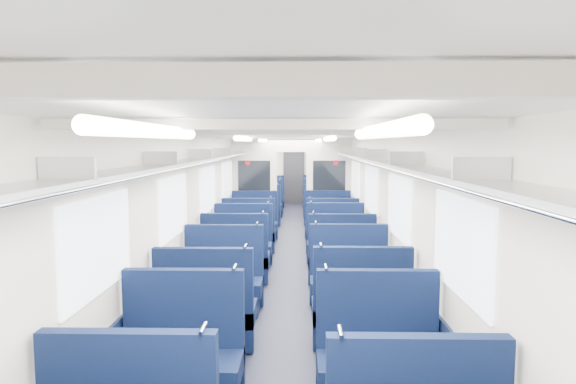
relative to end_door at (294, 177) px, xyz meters
name	(u,v)px	position (x,y,z in m)	size (l,w,h in m)	color
floor	(290,263)	(0.00, -8.94, -1.00)	(2.80, 18.00, 0.01)	black
ceiling	(290,135)	(0.00, -8.94, 1.35)	(2.80, 18.00, 0.01)	white
wall_left	(213,200)	(-1.40, -8.94, 0.18)	(0.02, 18.00, 2.35)	beige
dado_left	(214,244)	(-1.39, -8.94, -0.65)	(0.03, 17.90, 0.70)	black
wall_right	(367,200)	(1.40, -8.94, 0.18)	(0.02, 18.00, 2.35)	beige
dado_right	(365,245)	(1.39, -8.94, -0.65)	(0.03, 17.90, 0.70)	black
wall_far	(294,172)	(0.00, 0.06, 0.18)	(2.80, 0.02, 2.35)	beige
luggage_rack_left	(223,156)	(-1.21, -8.94, 0.97)	(0.36, 17.40, 0.18)	#B2B5BA
luggage_rack_right	(357,156)	(1.21, -8.94, 0.97)	(0.36, 17.40, 0.18)	#B2B5BA
windows	(289,189)	(0.00, -9.40, 0.42)	(2.78, 15.60, 0.75)	white
ceiling_fittings	(289,138)	(0.00, -9.20, 1.29)	(2.70, 16.06, 0.11)	silver
end_door	(294,177)	(0.00, 0.00, 0.00)	(0.75, 0.06, 2.00)	black
bulkhead	(292,185)	(0.00, -6.32, 0.23)	(2.80, 0.10, 2.35)	silver
seat_6	(181,363)	(-0.83, -13.87, -0.64)	(1.04, 0.57, 1.16)	#0C183A
seat_7	(379,364)	(0.83, -13.86, -0.64)	(1.04, 0.57, 1.16)	#0C183A
seat_8	(207,316)	(-0.83, -12.71, -0.64)	(1.04, 0.57, 1.16)	#0C183A
seat_9	(360,314)	(0.83, -12.63, -0.64)	(1.04, 0.57, 1.16)	#0C183A
seat_10	(223,285)	(-0.83, -11.55, -0.64)	(1.04, 0.57, 1.16)	#0C183A
seat_11	(349,283)	(0.83, -11.46, -0.64)	(1.04, 0.57, 1.16)	#0C183A
seat_12	(236,260)	(-0.83, -10.21, -0.64)	(1.04, 0.57, 1.16)	#0C183A
seat_13	(341,261)	(0.83, -10.23, -0.64)	(1.04, 0.57, 1.16)	#0C183A
seat_14	(243,247)	(-0.83, -9.24, -0.64)	(1.04, 0.57, 1.16)	#0C183A
seat_15	(336,246)	(0.83, -9.09, -0.64)	(1.04, 0.57, 1.16)	#0C183A
seat_16	(249,235)	(-0.83, -8.08, -0.64)	(1.04, 0.57, 1.16)	#0C183A
seat_17	(332,236)	(0.83, -8.07, -0.64)	(1.04, 0.57, 1.16)	#0C183A
seat_18	(254,226)	(-0.83, -6.89, -0.64)	(1.04, 0.57, 1.16)	#0C183A
seat_19	(328,225)	(0.83, -6.75, -0.64)	(1.04, 0.57, 1.16)	#0C183A
seat_20	(261,213)	(-0.83, -4.82, -0.64)	(1.04, 0.57, 1.16)	#0C183A
seat_21	(323,213)	(0.83, -4.78, -0.64)	(1.04, 0.57, 1.16)	#0C183A
seat_22	(264,207)	(-0.83, -3.57, -0.64)	(1.04, 0.57, 1.16)	#0C183A
seat_23	(321,207)	(0.83, -3.61, -0.64)	(1.04, 0.57, 1.16)	#0C183A
seat_24	(267,203)	(-0.83, -2.62, -0.64)	(1.04, 0.57, 1.16)	#0C183A
seat_25	(320,203)	(0.83, -2.60, -0.64)	(1.04, 0.57, 1.16)	#0C183A
seat_26	(269,199)	(-0.83, -1.47, -0.64)	(1.04, 0.57, 1.16)	#0C183A
seat_27	(318,198)	(0.83, -1.26, -0.64)	(1.04, 0.57, 1.16)	#0C183A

